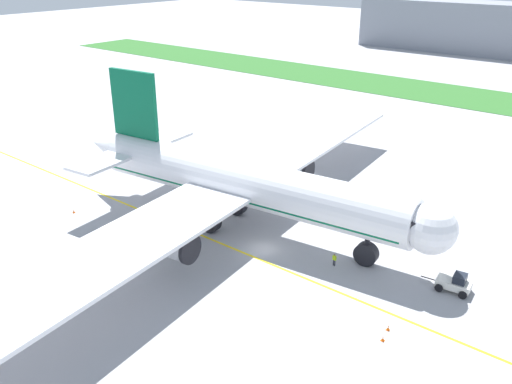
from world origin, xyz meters
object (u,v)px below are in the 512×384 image
(airliner_foreground, at_px, (241,183))
(ground_crew_marshaller_front, at_px, (25,302))
(traffic_cone_port_wing, at_px, (74,211))
(traffic_cone_near_nose, at_px, (383,338))
(traffic_cone_starboard_wing, at_px, (388,328))
(ground_crew_wingwalker_port, at_px, (334,259))
(pushback_tug, at_px, (455,283))

(airliner_foreground, relative_size, ground_crew_marshaller_front, 51.13)
(traffic_cone_port_wing, bearing_deg, traffic_cone_near_nose, 2.63)
(traffic_cone_port_wing, bearing_deg, airliner_foreground, 28.31)
(airliner_foreground, bearing_deg, traffic_cone_near_nose, -20.14)
(ground_crew_marshaller_front, xyz_separation_m, traffic_cone_near_nose, (31.03, 18.82, -0.75))
(traffic_cone_near_nose, relative_size, traffic_cone_port_wing, 1.00)
(traffic_cone_port_wing, height_order, traffic_cone_starboard_wing, same)
(ground_crew_marshaller_front, distance_m, traffic_cone_starboard_wing, 36.98)
(traffic_cone_near_nose, xyz_separation_m, traffic_cone_port_wing, (-47.26, -2.17, 0.00))
(traffic_cone_near_nose, bearing_deg, ground_crew_wingwalker_port, 140.80)
(airliner_foreground, distance_m, ground_crew_wingwalker_port, 15.93)
(airliner_foreground, height_order, ground_crew_wingwalker_port, airliner_foreground)
(airliner_foreground, height_order, traffic_cone_port_wing, airliner_foreground)
(ground_crew_marshaller_front, bearing_deg, traffic_cone_near_nose, 31.24)
(traffic_cone_near_nose, bearing_deg, traffic_cone_starboard_wing, 100.69)
(airliner_foreground, bearing_deg, pushback_tug, 6.52)
(ground_crew_marshaller_front, relative_size, traffic_cone_near_nose, 2.93)
(traffic_cone_near_nose, bearing_deg, traffic_cone_port_wing, -177.37)
(pushback_tug, height_order, traffic_cone_starboard_wing, pushback_tug)
(pushback_tug, bearing_deg, traffic_cone_port_wing, -163.34)
(airliner_foreground, height_order, traffic_cone_starboard_wing, airliner_foreground)
(ground_crew_wingwalker_port, height_order, traffic_cone_port_wing, ground_crew_wingwalker_port)
(traffic_cone_starboard_wing, bearing_deg, pushback_tug, 77.09)
(airliner_foreground, xyz_separation_m, ground_crew_marshaller_front, (-5.30, -28.25, -5.49))
(traffic_cone_starboard_wing, bearing_deg, traffic_cone_near_nose, -79.31)
(traffic_cone_near_nose, xyz_separation_m, traffic_cone_starboard_wing, (-0.34, 1.80, 0.00))
(ground_crew_marshaller_front, relative_size, traffic_cone_port_wing, 2.93)
(ground_crew_wingwalker_port, relative_size, traffic_cone_starboard_wing, 2.75)
(traffic_cone_port_wing, bearing_deg, ground_crew_marshaller_front, -45.73)
(airliner_foreground, relative_size, traffic_cone_near_nose, 149.97)
(pushback_tug, bearing_deg, traffic_cone_starboard_wing, -102.91)
(ground_crew_wingwalker_port, distance_m, traffic_cone_starboard_wing, 12.63)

